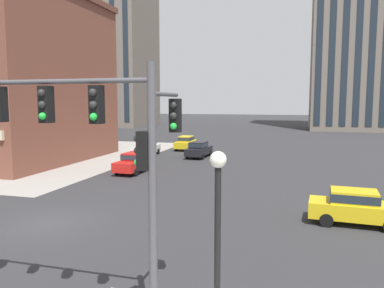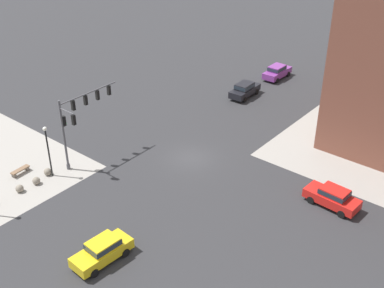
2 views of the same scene
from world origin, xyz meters
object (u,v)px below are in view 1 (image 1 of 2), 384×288
(traffic_signal_main, at_px, (94,148))
(street_lamp_corner_near, at_px, (218,233))
(car_cross_far, at_px, (147,147))
(car_main_southbound_far, at_px, (356,206))
(car_parked_curb, at_px, (134,162))
(car_cross_eastbound, at_px, (186,142))
(car_main_northbound_near, at_px, (199,149))

(traffic_signal_main, relative_size, street_lamp_corner_near, 1.39)
(car_cross_far, bearing_deg, traffic_signal_main, -69.59)
(car_main_southbound_far, bearing_deg, car_parked_curb, 148.96)
(car_cross_eastbound, distance_m, car_cross_far, 6.64)
(traffic_signal_main, bearing_deg, car_cross_eastbound, 103.27)
(street_lamp_corner_near, distance_m, car_cross_eastbound, 38.70)
(traffic_signal_main, bearing_deg, car_main_southbound_far, 55.79)
(street_lamp_corner_near, bearing_deg, car_main_northbound_near, 105.48)
(car_cross_eastbound, distance_m, car_parked_curb, 15.72)
(car_cross_far, bearing_deg, car_main_northbound_near, 1.62)
(street_lamp_corner_near, xyz_separation_m, car_main_northbound_near, (-8.56, 30.90, -2.18))
(traffic_signal_main, relative_size, car_cross_eastbound, 1.54)
(street_lamp_corner_near, height_order, car_main_northbound_near, street_lamp_corner_near)
(traffic_signal_main, height_order, street_lamp_corner_near, traffic_signal_main)
(car_main_northbound_near, relative_size, car_cross_eastbound, 1.02)
(traffic_signal_main, distance_m, car_cross_far, 32.58)
(car_main_northbound_near, bearing_deg, car_main_southbound_far, -56.31)
(car_main_northbound_near, distance_m, car_parked_curb, 10.26)
(traffic_signal_main, xyz_separation_m, car_main_northbound_near, (-5.38, 30.49, -3.87))
(street_lamp_corner_near, bearing_deg, traffic_signal_main, 172.56)
(street_lamp_corner_near, bearing_deg, car_main_southbound_far, 69.22)
(car_cross_eastbound, relative_size, car_parked_curb, 0.98)
(street_lamp_corner_near, distance_m, car_cross_far, 34.04)
(car_parked_curb, bearing_deg, car_main_southbound_far, -31.04)
(street_lamp_corner_near, bearing_deg, car_parked_curb, 118.68)
(street_lamp_corner_near, height_order, car_main_southbound_far, street_lamp_corner_near)
(car_parked_curb, height_order, car_cross_far, same)
(car_cross_eastbound, bearing_deg, car_cross_far, -114.00)
(traffic_signal_main, xyz_separation_m, car_main_southbound_far, (7.54, 11.10, -3.87))
(car_cross_eastbound, bearing_deg, street_lamp_corner_near, -72.28)
(street_lamp_corner_near, relative_size, car_main_southbound_far, 1.08)
(street_lamp_corner_near, xyz_separation_m, car_cross_eastbound, (-11.76, 36.80, -2.18))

